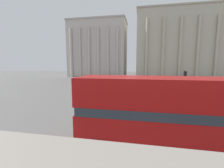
{
  "coord_description": "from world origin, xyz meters",
  "views": [
    {
      "loc": [
        -0.32,
        -2.25,
        4.65
      ],
      "look_at": [
        -3.74,
        15.42,
        2.33
      ],
      "focal_mm": 24.0,
      "sensor_mm": 36.0,
      "label": 1
    }
  ],
  "objects_px": {
    "plaza_building_left": "(98,49)",
    "traffic_light_near": "(198,94)",
    "double_decker_bus": "(175,112)",
    "traffic_light_mid": "(184,82)",
    "pedestrian_white": "(105,83)",
    "plaza_building_right": "(183,45)",
    "pedestrian_yellow": "(115,81)",
    "car_white": "(171,87)",
    "pedestrian_olive": "(180,82)"
  },
  "relations": [
    {
      "from": "plaza_building_left",
      "to": "traffic_light_near",
      "type": "relative_size",
      "value": 6.94
    },
    {
      "from": "double_decker_bus",
      "to": "traffic_light_mid",
      "type": "relative_size",
      "value": 2.56
    },
    {
      "from": "traffic_light_near",
      "to": "traffic_light_mid",
      "type": "distance_m",
      "value": 5.3
    },
    {
      "from": "pedestrian_white",
      "to": "plaza_building_right",
      "type": "bearing_deg",
      "value": 63.3
    },
    {
      "from": "plaza_building_left",
      "to": "pedestrian_white",
      "type": "height_order",
      "value": "plaza_building_left"
    },
    {
      "from": "double_decker_bus",
      "to": "plaza_building_right",
      "type": "distance_m",
      "value": 56.03
    },
    {
      "from": "traffic_light_mid",
      "to": "pedestrian_yellow",
      "type": "relative_size",
      "value": 2.34
    },
    {
      "from": "plaza_building_left",
      "to": "traffic_light_mid",
      "type": "bearing_deg",
      "value": -61.55
    },
    {
      "from": "double_decker_bus",
      "to": "traffic_light_near",
      "type": "xyz_separation_m",
      "value": [
        3.1,
        5.93,
        -0.05
      ]
    },
    {
      "from": "double_decker_bus",
      "to": "pedestrian_yellow",
      "type": "distance_m",
      "value": 27.42
    },
    {
      "from": "plaza_building_left",
      "to": "car_white",
      "type": "height_order",
      "value": "plaza_building_left"
    },
    {
      "from": "traffic_light_near",
      "to": "traffic_light_mid",
      "type": "relative_size",
      "value": 0.83
    },
    {
      "from": "pedestrian_olive",
      "to": "double_decker_bus",
      "type": "bearing_deg",
      "value": -81.48
    },
    {
      "from": "double_decker_bus",
      "to": "pedestrian_yellow",
      "type": "xyz_separation_m",
      "value": [
        -7.76,
        26.27,
        -1.25
      ]
    },
    {
      "from": "plaza_building_left",
      "to": "pedestrian_yellow",
      "type": "height_order",
      "value": "plaza_building_left"
    },
    {
      "from": "double_decker_bus",
      "to": "plaza_building_left",
      "type": "xyz_separation_m",
      "value": [
        -19.27,
        52.93,
        8.78
      ]
    },
    {
      "from": "plaza_building_right",
      "to": "traffic_light_near",
      "type": "distance_m",
      "value": 49.68
    },
    {
      "from": "car_white",
      "to": "pedestrian_white",
      "type": "relative_size",
      "value": 2.4
    },
    {
      "from": "traffic_light_near",
      "to": "pedestrian_yellow",
      "type": "height_order",
      "value": "traffic_light_near"
    },
    {
      "from": "plaza_building_right",
      "to": "traffic_light_near",
      "type": "xyz_separation_m",
      "value": [
        -10.19,
        -47.61,
        -9.86
      ]
    },
    {
      "from": "pedestrian_white",
      "to": "double_decker_bus",
      "type": "bearing_deg",
      "value": -58.97
    },
    {
      "from": "traffic_light_mid",
      "to": "car_white",
      "type": "bearing_deg",
      "value": 88.45
    },
    {
      "from": "double_decker_bus",
      "to": "traffic_light_mid",
      "type": "height_order",
      "value": "double_decker_bus"
    },
    {
      "from": "traffic_light_near",
      "to": "pedestrian_yellow",
      "type": "bearing_deg",
      "value": 118.1
    },
    {
      "from": "double_decker_bus",
      "to": "plaza_building_left",
      "type": "height_order",
      "value": "plaza_building_left"
    },
    {
      "from": "car_white",
      "to": "pedestrian_olive",
      "type": "height_order",
      "value": "pedestrian_olive"
    },
    {
      "from": "plaza_building_right",
      "to": "traffic_light_mid",
      "type": "relative_size",
      "value": 8.58
    },
    {
      "from": "pedestrian_olive",
      "to": "pedestrian_yellow",
      "type": "height_order",
      "value": "pedestrian_yellow"
    },
    {
      "from": "traffic_light_near",
      "to": "traffic_light_mid",
      "type": "height_order",
      "value": "traffic_light_mid"
    },
    {
      "from": "traffic_light_mid",
      "to": "car_white",
      "type": "relative_size",
      "value": 0.95
    },
    {
      "from": "plaza_building_right",
      "to": "traffic_light_mid",
      "type": "bearing_deg",
      "value": -103.24
    },
    {
      "from": "traffic_light_near",
      "to": "pedestrian_yellow",
      "type": "distance_m",
      "value": 23.09
    },
    {
      "from": "plaza_building_right",
      "to": "pedestrian_white",
      "type": "bearing_deg",
      "value": -125.16
    },
    {
      "from": "traffic_light_near",
      "to": "plaza_building_left",
      "type": "bearing_deg",
      "value": 115.45
    },
    {
      "from": "double_decker_bus",
      "to": "plaza_building_right",
      "type": "bearing_deg",
      "value": 75.85
    },
    {
      "from": "car_white",
      "to": "pedestrian_white",
      "type": "height_order",
      "value": "pedestrian_white"
    },
    {
      "from": "plaza_building_left",
      "to": "traffic_light_mid",
      "type": "xyz_separation_m",
      "value": [
        22.6,
        -41.72,
        -8.42
      ]
    },
    {
      "from": "pedestrian_white",
      "to": "pedestrian_yellow",
      "type": "relative_size",
      "value": 1.03
    },
    {
      "from": "traffic_light_near",
      "to": "pedestrian_yellow",
      "type": "xyz_separation_m",
      "value": [
        -10.86,
        20.34,
        -1.2
      ]
    },
    {
      "from": "plaza_building_right",
      "to": "traffic_light_mid",
      "type": "height_order",
      "value": "plaza_building_right"
    },
    {
      "from": "double_decker_bus",
      "to": "plaza_building_right",
      "type": "relative_size",
      "value": 0.3
    },
    {
      "from": "traffic_light_mid",
      "to": "pedestrian_olive",
      "type": "distance_m",
      "value": 15.42
    },
    {
      "from": "car_white",
      "to": "traffic_light_near",
      "type": "bearing_deg",
      "value": 156.94
    },
    {
      "from": "plaza_building_left",
      "to": "traffic_light_mid",
      "type": "height_order",
      "value": "plaza_building_left"
    },
    {
      "from": "pedestrian_olive",
      "to": "car_white",
      "type": "bearing_deg",
      "value": -91.6
    },
    {
      "from": "pedestrian_white",
      "to": "pedestrian_yellow",
      "type": "height_order",
      "value": "pedestrian_white"
    },
    {
      "from": "pedestrian_white",
      "to": "traffic_light_mid",
      "type": "bearing_deg",
      "value": -32.06
    },
    {
      "from": "plaza_building_left",
      "to": "traffic_light_near",
      "type": "xyz_separation_m",
      "value": [
        22.37,
        -47.0,
        -8.83
      ]
    },
    {
      "from": "traffic_light_near",
      "to": "car_white",
      "type": "height_order",
      "value": "traffic_light_near"
    },
    {
      "from": "plaza_building_left",
      "to": "car_white",
      "type": "distance_m",
      "value": 41.62
    }
  ]
}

